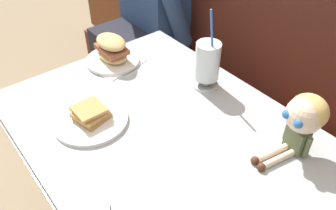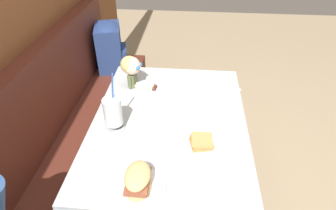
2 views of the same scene
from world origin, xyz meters
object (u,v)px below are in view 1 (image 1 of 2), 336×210
object	(u,v)px
sandwich_plate	(112,52)
seated_doll	(304,118)
toast_plate	(91,118)
milkshake_glass	(207,63)

from	to	relation	value
sandwich_plate	seated_doll	distance (m)	0.79
sandwich_plate	seated_doll	world-z (taller)	seated_doll
toast_plate	sandwich_plate	distance (m)	0.37
milkshake_glass	sandwich_plate	size ratio (longest dim) A/B	1.35
milkshake_glass	seated_doll	distance (m)	0.41
toast_plate	seated_doll	bearing A→B (deg)	40.33
seated_doll	milkshake_glass	bearing A→B (deg)	178.18
toast_plate	seated_doll	distance (m)	0.66
toast_plate	seated_doll	xyz separation A→B (m)	(0.50, 0.42, 0.11)
toast_plate	sandwich_plate	xyz separation A→B (m)	(-0.27, 0.25, 0.03)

